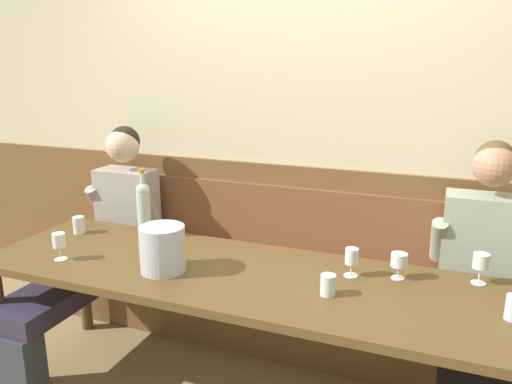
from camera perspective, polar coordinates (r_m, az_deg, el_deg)
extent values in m
cube|color=beige|center=(3.01, 5.68, 9.37)|extent=(6.80, 0.08, 2.80)
cube|color=brown|center=(3.16, 5.00, -6.56)|extent=(6.80, 0.03, 1.07)
cube|color=brown|center=(3.09, 3.64, -13.41)|extent=(2.97, 0.42, 0.44)
cube|color=brown|center=(2.99, 3.71, -9.27)|extent=(2.91, 0.39, 0.05)
cube|color=brown|center=(3.07, 4.89, -3.63)|extent=(2.97, 0.04, 0.45)
cube|color=brown|center=(2.36, -0.92, -9.77)|extent=(2.67, 0.77, 0.04)
cylinder|color=brown|center=(2.99, -27.24, -13.66)|extent=(0.07, 0.07, 0.68)
cylinder|color=brown|center=(3.38, -19.23, -9.46)|extent=(0.07, 0.07, 0.68)
cube|color=#2D343C|center=(2.92, -25.90, -17.58)|extent=(0.29, 0.14, 0.38)
cube|color=#2E273F|center=(3.08, -20.17, -10.00)|extent=(0.32, 1.01, 0.11)
cube|color=#9C928F|center=(3.37, -14.53, -1.76)|extent=(0.38, 0.21, 0.51)
sphere|color=#D3AE93|center=(3.28, -15.10, 5.13)|extent=(0.21, 0.21, 0.21)
sphere|color=black|center=(3.29, -14.87, 5.66)|extent=(0.19, 0.19, 0.19)
cylinder|color=#9C928F|center=(3.46, -17.65, -1.21)|extent=(0.08, 0.20, 0.27)
cylinder|color=#9C928F|center=(3.22, -12.08, -1.97)|extent=(0.08, 0.20, 0.27)
cube|color=#2D2C39|center=(2.41, 24.43, -17.82)|extent=(0.34, 1.01, 0.11)
cube|color=gray|center=(2.77, 24.73, -5.95)|extent=(0.41, 0.21, 0.55)
sphere|color=#AF795F|center=(2.64, 25.73, 2.72)|extent=(0.20, 0.20, 0.20)
sphere|color=brown|center=(2.66, 25.76, 3.36)|extent=(0.19, 0.19, 0.19)
cylinder|color=gray|center=(2.71, 20.25, -5.22)|extent=(0.08, 0.20, 0.27)
cylinder|color=#B2B4C2|center=(2.38, -10.68, -6.42)|extent=(0.21, 0.21, 0.22)
cylinder|color=#B1C8BA|center=(2.85, -12.71, -2.54)|extent=(0.08, 0.08, 0.26)
sphere|color=#B1C8BA|center=(2.81, -12.88, 0.22)|extent=(0.08, 0.08, 0.08)
cylinder|color=#B1C8BA|center=(2.80, -12.94, 1.29)|extent=(0.03, 0.03, 0.09)
cylinder|color=orange|center=(2.79, -13.00, 2.38)|extent=(0.03, 0.03, 0.02)
cylinder|color=silver|center=(2.46, 24.18, -9.51)|extent=(0.06, 0.06, 0.00)
cylinder|color=silver|center=(2.44, 24.28, -8.71)|extent=(0.01, 0.01, 0.07)
cylinder|color=silver|center=(2.42, 24.45, -7.22)|extent=(0.07, 0.07, 0.07)
cylinder|color=#E8D87F|center=(2.43, 24.38, -7.80)|extent=(0.06, 0.06, 0.01)
cylinder|color=silver|center=(2.39, 15.96, -9.47)|extent=(0.06, 0.06, 0.00)
cylinder|color=silver|center=(2.37, 16.02, -8.81)|extent=(0.01, 0.01, 0.06)
cylinder|color=silver|center=(2.35, 16.12, -7.49)|extent=(0.07, 0.07, 0.06)
cylinder|color=silver|center=(2.36, 10.83, -9.40)|extent=(0.07, 0.07, 0.00)
cylinder|color=silver|center=(2.35, 10.87, -8.73)|extent=(0.01, 0.01, 0.06)
cylinder|color=silver|center=(2.33, 10.94, -7.25)|extent=(0.06, 0.06, 0.07)
cylinder|color=silver|center=(2.68, -21.56, -7.22)|extent=(0.06, 0.06, 0.00)
cylinder|color=silver|center=(2.67, -21.63, -6.54)|extent=(0.01, 0.01, 0.06)
cylinder|color=silver|center=(2.65, -21.76, -5.18)|extent=(0.06, 0.06, 0.07)
cylinder|color=#E4DE86|center=(2.66, -21.71, -5.74)|extent=(0.06, 0.06, 0.02)
cylinder|color=silver|center=(3.03, -19.69, -3.59)|extent=(0.07, 0.07, 0.10)
cylinder|color=silver|center=(2.15, 8.27, -10.52)|extent=(0.07, 0.07, 0.09)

